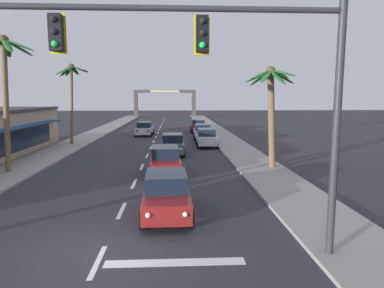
{
  "coord_description": "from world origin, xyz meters",
  "views": [
    {
      "loc": [
        2.22,
        -9.65,
        4.66
      ],
      "look_at": [
        3.13,
        8.0,
        2.2
      ],
      "focal_mm": 31.64,
      "sensor_mm": 36.0,
      "label": 1
    }
  ],
  "objects_px": {
    "sedan_parked_nearest_kerb": "(202,132)",
    "sedan_lead_at_stop_bar": "(166,194)",
    "sedan_oncoming_far": "(145,129)",
    "sedan_third_in_queue": "(165,160)",
    "palm_left_second": "(5,76)",
    "traffic_signal_mast": "(208,65)",
    "palm_left_third": "(72,83)",
    "sedan_parked_far_kerb": "(206,137)",
    "palm_right_second": "(271,98)",
    "sedan_parked_mid_kerb": "(198,126)",
    "sedan_fifth_in_queue": "(172,144)",
    "town_gateway_arch": "(165,99)"
  },
  "relations": [
    {
      "from": "sedan_parked_nearest_kerb",
      "to": "sedan_lead_at_stop_bar",
      "type": "bearing_deg",
      "value": -98.08
    },
    {
      "from": "sedan_oncoming_far",
      "to": "sedan_parked_nearest_kerb",
      "type": "xyz_separation_m",
      "value": [
        6.7,
        -3.88,
        0.0
      ]
    },
    {
      "from": "sedan_third_in_queue",
      "to": "palm_left_second",
      "type": "distance_m",
      "value": 10.72
    },
    {
      "from": "traffic_signal_mast",
      "to": "sedan_oncoming_far",
      "type": "relative_size",
      "value": 2.56
    },
    {
      "from": "sedan_lead_at_stop_bar",
      "to": "palm_left_second",
      "type": "xyz_separation_m",
      "value": [
        -9.67,
        7.83,
        5.07
      ]
    },
    {
      "from": "sedan_lead_at_stop_bar",
      "to": "sedan_parked_nearest_kerb",
      "type": "height_order",
      "value": "same"
    },
    {
      "from": "sedan_parked_nearest_kerb",
      "to": "palm_left_third",
      "type": "relative_size",
      "value": 0.57
    },
    {
      "from": "sedan_parked_far_kerb",
      "to": "sedan_oncoming_far",
      "type": "bearing_deg",
      "value": 125.44
    },
    {
      "from": "sedan_parked_nearest_kerb",
      "to": "palm_left_second",
      "type": "xyz_separation_m",
      "value": [
        -13.09,
        -16.25,
        5.07
      ]
    },
    {
      "from": "sedan_lead_at_stop_bar",
      "to": "sedan_oncoming_far",
      "type": "relative_size",
      "value": 1.0
    },
    {
      "from": "sedan_parked_far_kerb",
      "to": "palm_right_second",
      "type": "relative_size",
      "value": 0.68
    },
    {
      "from": "traffic_signal_mast",
      "to": "sedan_parked_mid_kerb",
      "type": "relative_size",
      "value": 2.57
    },
    {
      "from": "traffic_signal_mast",
      "to": "sedan_parked_nearest_kerb",
      "type": "height_order",
      "value": "traffic_signal_mast"
    },
    {
      "from": "sedan_parked_far_kerb",
      "to": "palm_left_second",
      "type": "xyz_separation_m",
      "value": [
        -13.02,
        -10.83,
        5.07
      ]
    },
    {
      "from": "sedan_parked_mid_kerb",
      "to": "palm_right_second",
      "type": "height_order",
      "value": "palm_right_second"
    },
    {
      "from": "sedan_lead_at_stop_bar",
      "to": "palm_right_second",
      "type": "xyz_separation_m",
      "value": [
        6.46,
        8.22,
        3.74
      ]
    },
    {
      "from": "sedan_parked_far_kerb",
      "to": "palm_right_second",
      "type": "bearing_deg",
      "value": -73.37
    },
    {
      "from": "sedan_parked_nearest_kerb",
      "to": "sedan_parked_mid_kerb",
      "type": "xyz_separation_m",
      "value": [
        0.03,
        7.34,
        0.0
      ]
    },
    {
      "from": "sedan_fifth_in_queue",
      "to": "sedan_parked_nearest_kerb",
      "type": "distance_m",
      "value": 10.31
    },
    {
      "from": "sedan_fifth_in_queue",
      "to": "palm_left_second",
      "type": "relative_size",
      "value": 0.54
    },
    {
      "from": "sedan_parked_nearest_kerb",
      "to": "sedan_parked_far_kerb",
      "type": "xyz_separation_m",
      "value": [
        -0.07,
        -5.42,
        0.0
      ]
    },
    {
      "from": "traffic_signal_mast",
      "to": "town_gateway_arch",
      "type": "bearing_deg",
      "value": 92.51
    },
    {
      "from": "sedan_parked_nearest_kerb",
      "to": "palm_left_third",
      "type": "xyz_separation_m",
      "value": [
        -12.78,
        -4.12,
        5.12
      ]
    },
    {
      "from": "traffic_signal_mast",
      "to": "sedan_parked_mid_kerb",
      "type": "xyz_separation_m",
      "value": [
        2.19,
        35.35,
        -4.64
      ]
    },
    {
      "from": "palm_right_second",
      "to": "town_gateway_arch",
      "type": "height_order",
      "value": "palm_right_second"
    },
    {
      "from": "palm_left_second",
      "to": "sedan_fifth_in_queue",
      "type": "bearing_deg",
      "value": 33.32
    },
    {
      "from": "palm_left_third",
      "to": "palm_right_second",
      "type": "xyz_separation_m",
      "value": [
        15.83,
        -11.74,
        -1.37
      ]
    },
    {
      "from": "sedan_lead_at_stop_bar",
      "to": "sedan_fifth_in_queue",
      "type": "xyz_separation_m",
      "value": [
        0.17,
        14.29,
        0.0
      ]
    },
    {
      "from": "sedan_fifth_in_queue",
      "to": "sedan_parked_far_kerb",
      "type": "relative_size",
      "value": 1.0
    },
    {
      "from": "sedan_parked_mid_kerb",
      "to": "traffic_signal_mast",
      "type": "bearing_deg",
      "value": -93.55
    },
    {
      "from": "traffic_signal_mast",
      "to": "sedan_parked_far_kerb",
      "type": "xyz_separation_m",
      "value": [
        2.09,
        22.58,
        -4.64
      ]
    },
    {
      "from": "traffic_signal_mast",
      "to": "sedan_third_in_queue",
      "type": "bearing_deg",
      "value": 97.7
    },
    {
      "from": "sedan_fifth_in_queue",
      "to": "sedan_parked_mid_kerb",
      "type": "distance_m",
      "value": 17.44
    },
    {
      "from": "palm_left_second",
      "to": "palm_right_second",
      "type": "distance_m",
      "value": 16.19
    },
    {
      "from": "sedan_third_in_queue",
      "to": "palm_right_second",
      "type": "bearing_deg",
      "value": 9.08
    },
    {
      "from": "sedan_third_in_queue",
      "to": "palm_left_third",
      "type": "xyz_separation_m",
      "value": [
        -9.12,
        12.82,
        5.12
      ]
    },
    {
      "from": "palm_left_third",
      "to": "sedan_oncoming_far",
      "type": "bearing_deg",
      "value": 52.73
    },
    {
      "from": "sedan_lead_at_stop_bar",
      "to": "sedan_parked_far_kerb",
      "type": "height_order",
      "value": "same"
    },
    {
      "from": "sedan_fifth_in_queue",
      "to": "palm_left_third",
      "type": "distance_m",
      "value": 12.21
    },
    {
      "from": "sedan_fifth_in_queue",
      "to": "town_gateway_arch",
      "type": "relative_size",
      "value": 0.31
    },
    {
      "from": "palm_right_second",
      "to": "sedan_parked_mid_kerb",
      "type": "bearing_deg",
      "value": 97.41
    },
    {
      "from": "sedan_oncoming_far",
      "to": "town_gateway_arch",
      "type": "distance_m",
      "value": 39.52
    },
    {
      "from": "traffic_signal_mast",
      "to": "sedan_lead_at_stop_bar",
      "type": "height_order",
      "value": "traffic_signal_mast"
    },
    {
      "from": "sedan_parked_nearest_kerb",
      "to": "traffic_signal_mast",
      "type": "bearing_deg",
      "value": -94.42
    },
    {
      "from": "sedan_lead_at_stop_bar",
      "to": "town_gateway_arch",
      "type": "xyz_separation_m",
      "value": [
        -1.87,
        67.32,
        3.28
      ]
    },
    {
      "from": "traffic_signal_mast",
      "to": "town_gateway_arch",
      "type": "relative_size",
      "value": 0.79
    },
    {
      "from": "traffic_signal_mast",
      "to": "sedan_third_in_queue",
      "type": "relative_size",
      "value": 2.54
    },
    {
      "from": "sedan_oncoming_far",
      "to": "town_gateway_arch",
      "type": "bearing_deg",
      "value": 87.95
    },
    {
      "from": "sedan_parked_nearest_kerb",
      "to": "palm_left_third",
      "type": "bearing_deg",
      "value": -162.15
    },
    {
      "from": "sedan_third_in_queue",
      "to": "palm_left_second",
      "type": "xyz_separation_m",
      "value": [
        -9.42,
        0.68,
        5.07
      ]
    }
  ]
}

